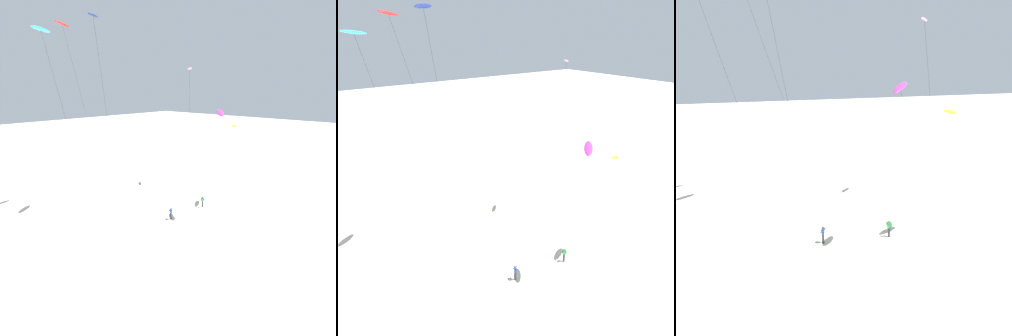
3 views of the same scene
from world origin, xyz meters
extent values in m
plane|color=beige|center=(0.00, 0.00, 0.00)|extent=(260.00, 260.00, 0.00)
ellipsoid|color=pink|center=(10.84, 13.40, 19.47)|extent=(1.84, 1.98, 0.50)
cylinder|color=#262626|center=(13.26, 15.14, 9.69)|extent=(4.87, 3.50, 19.39)
cylinder|color=#262626|center=(-8.19, 19.67, 11.35)|extent=(7.06, 5.07, 22.71)
ellipsoid|color=#D8339E|center=(2.37, 1.76, 13.44)|extent=(2.21, 2.19, 0.99)
cylinder|color=#262626|center=(4.98, 3.63, 6.67)|extent=(5.24, 3.76, 13.34)
ellipsoid|color=yellow|center=(7.51, 2.68, 11.25)|extent=(2.41, 1.98, 0.83)
cylinder|color=#262626|center=(9.67, 4.23, 5.57)|extent=(4.36, 3.13, 11.14)
cylinder|color=#262626|center=(-2.63, 23.73, 12.17)|extent=(9.15, 6.56, 24.35)
cylinder|color=#262626|center=(-3.22, 17.31, 12.43)|extent=(4.96, 3.56, 24.87)
cylinder|color=#33333D|center=(-2.86, 5.16, 0.44)|extent=(0.22, 0.22, 0.88)
cube|color=#2D4CA5|center=(-2.86, 5.16, 1.17)|extent=(0.34, 0.39, 0.58)
sphere|color=tan|center=(-2.86, 5.16, 1.57)|extent=(0.20, 0.20, 0.20)
cylinder|color=#2D4CA5|center=(-2.96, 4.96, 1.22)|extent=(0.48, 0.32, 0.39)
cylinder|color=#2D4CA5|center=(-2.75, 5.35, 1.22)|extent=(0.48, 0.32, 0.39)
cylinder|color=#33333D|center=(3.10, 4.45, 0.44)|extent=(0.22, 0.22, 0.88)
cube|color=#338C4C|center=(3.10, 4.45, 1.17)|extent=(0.39, 0.29, 0.58)
sphere|color=tan|center=(3.10, 4.45, 1.57)|extent=(0.20, 0.20, 0.20)
cylinder|color=#338C4C|center=(3.31, 4.39, 1.22)|extent=(0.24, 0.51, 0.39)
cylinder|color=#338C4C|center=(2.89, 4.52, 1.22)|extent=(0.24, 0.51, 0.39)
camera|label=1|loc=(-27.97, -17.38, 16.32)|focal=30.47mm
camera|label=2|loc=(-21.56, -18.65, 23.54)|focal=39.92mm
camera|label=3|loc=(-12.40, -27.17, 15.57)|focal=44.97mm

